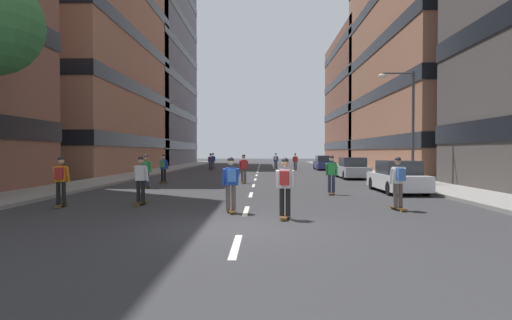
{
  "coord_description": "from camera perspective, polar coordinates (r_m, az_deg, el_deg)",
  "views": [
    {
      "loc": [
        0.57,
        -10.38,
        1.96
      ],
      "look_at": [
        0.0,
        20.62,
        1.3
      ],
      "focal_mm": 28.67,
      "sensor_mm": 36.0,
      "label": 1
    }
  ],
  "objects": [
    {
      "name": "streetlamp_right",
      "position": [
        25.68,
        20.3,
        6.0
      ],
      "size": [
        2.13,
        0.3,
        6.5
      ],
      "color": "#3F3F44",
      "rests_on": "sidewalk_right"
    },
    {
      "name": "building_left_mid",
      "position": [
        45.22,
        -26.29,
        14.24
      ],
      "size": [
        17.0,
        22.66,
        24.32
      ],
      "color": "#9E6B51",
      "rests_on": "ground_plane"
    },
    {
      "name": "building_right_mid",
      "position": [
        45.1,
        27.09,
        16.28
      ],
      "size": [
        17.0,
        23.6,
        27.38
      ],
      "color": "#9E6B51",
      "rests_on": "ground_plane"
    },
    {
      "name": "skater_12",
      "position": [
        15.51,
        -15.79,
        -2.43
      ],
      "size": [
        0.56,
        0.92,
        1.78
      ],
      "color": "brown",
      "rests_on": "ground_plane"
    },
    {
      "name": "skater_7",
      "position": [
        41.09,
        -6.35,
        -0.11
      ],
      "size": [
        0.54,
        0.91,
        1.78
      ],
      "color": "brown",
      "rests_on": "ground_plane"
    },
    {
      "name": "skater_4",
      "position": [
        42.41,
        5.5,
        -0.11
      ],
      "size": [
        0.56,
        0.92,
        1.78
      ],
      "color": "brown",
      "rests_on": "ground_plane"
    },
    {
      "name": "skater_6",
      "position": [
        13.01,
        -3.52,
        -2.95
      ],
      "size": [
        0.57,
        0.92,
        1.78
      ],
      "color": "brown",
      "rests_on": "ground_plane"
    },
    {
      "name": "sidewalk_left",
      "position": [
        39.93,
        -13.78,
        -1.53
      ],
      "size": [
        2.96,
        68.87,
        0.14
      ],
      "primitive_type": "cube",
      "color": "gray",
      "rests_on": "ground_plane"
    },
    {
      "name": "building_left_far",
      "position": [
        64.81,
        -17.62,
        13.99
      ],
      "size": [
        17.0,
        23.28,
        32.54
      ],
      "color": "slate",
      "rests_on": "ground_plane"
    },
    {
      "name": "skater_0",
      "position": [
        15.88,
        -25.59,
        -2.31
      ],
      "size": [
        0.56,
        0.92,
        1.78
      ],
      "color": "brown",
      "rests_on": "ground_plane"
    },
    {
      "name": "skater_10",
      "position": [
        45.1,
        -6.04,
        0.01
      ],
      "size": [
        0.56,
        0.92,
        1.78
      ],
      "color": "brown",
      "rests_on": "ground_plane"
    },
    {
      "name": "skater_8",
      "position": [
        25.64,
        -12.8,
        -0.93
      ],
      "size": [
        0.57,
        0.92,
        1.78
      ],
      "color": "brown",
      "rests_on": "ground_plane"
    },
    {
      "name": "skater_11",
      "position": [
        44.58,
        2.78,
        -0.0
      ],
      "size": [
        0.57,
        0.92,
        1.78
      ],
      "color": "brown",
      "rests_on": "ground_plane"
    },
    {
      "name": "parked_car_near",
      "position": [
        30.29,
        13.25,
        -1.2
      ],
      "size": [
        1.82,
        4.4,
        1.52
      ],
      "color": "#B2B7BF",
      "rests_on": "ground_plane"
    },
    {
      "name": "skater_1",
      "position": [
        11.83,
        4.05,
        -3.37
      ],
      "size": [
        0.56,
        0.92,
        1.78
      ],
      "color": "brown",
      "rests_on": "ground_plane"
    },
    {
      "name": "parked_car_far",
      "position": [
        43.74,
        9.47,
        -0.45
      ],
      "size": [
        1.82,
        4.4,
        1.52
      ],
      "color": "navy",
      "rests_on": "ground_plane"
    },
    {
      "name": "skater_9",
      "position": [
        24.97,
        -1.73,
        -1.02
      ],
      "size": [
        0.55,
        0.91,
        1.78
      ],
      "color": "brown",
      "rests_on": "ground_plane"
    },
    {
      "name": "building_right_far",
      "position": [
        63.27,
        18.71,
        7.91
      ],
      "size": [
        17.0,
        21.37,
        18.63
      ],
      "color": "brown",
      "rests_on": "ground_plane"
    },
    {
      "name": "skater_3",
      "position": [
        14.32,
        19.25,
        -2.63
      ],
      "size": [
        0.57,
        0.92,
        1.78
      ],
      "color": "brown",
      "rests_on": "ground_plane"
    },
    {
      "name": "sidewalk_right",
      "position": [
        39.65,
        14.3,
        -1.56
      ],
      "size": [
        2.96,
        68.87,
        0.14
      ],
      "primitive_type": "cube",
      "color": "gray",
      "rests_on": "ground_plane"
    },
    {
      "name": "ground_plane",
      "position": [
        35.48,
        0.13,
        -1.95
      ],
      "size": [
        150.26,
        150.26,
        0.0
      ],
      "primitive_type": "plane",
      "color": "#333335"
    },
    {
      "name": "lane_markings",
      "position": [
        35.94,
        0.14,
        -1.91
      ],
      "size": [
        0.16,
        57.2,
        0.01
      ],
      "color": "silver",
      "rests_on": "ground_plane"
    },
    {
      "name": "parked_car_mid",
      "position": [
        20.63,
        19.14,
        -2.35
      ],
      "size": [
        1.82,
        4.4,
        1.52
      ],
      "color": "silver",
      "rests_on": "ground_plane"
    },
    {
      "name": "skater_2",
      "position": [
        22.34,
        -15.08,
        -1.33
      ],
      "size": [
        0.55,
        0.91,
        1.78
      ],
      "color": "brown",
      "rests_on": "ground_plane"
    },
    {
      "name": "skater_5",
      "position": [
        18.79,
        10.49,
        -1.78
      ],
      "size": [
        0.57,
        0.92,
        1.78
      ],
      "color": "brown",
      "rests_on": "ground_plane"
    }
  ]
}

